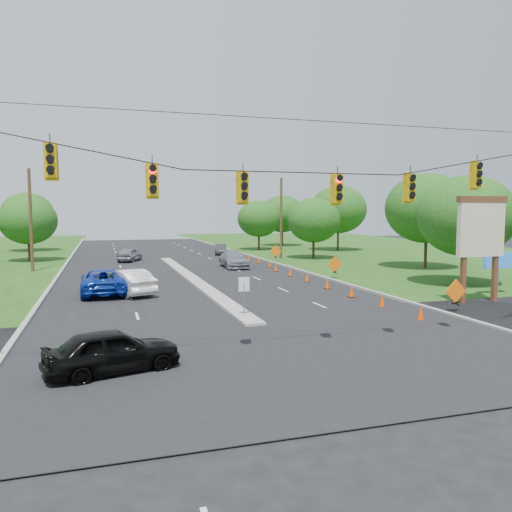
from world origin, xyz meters
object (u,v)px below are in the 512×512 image
object	(u,v)px
white_sedan	(128,282)
pylon_sign	(483,234)
blue_pickup	(103,281)
black_sedan	(113,351)

from	to	relation	value
white_sedan	pylon_sign	bearing A→B (deg)	133.95
white_sedan	blue_pickup	xyz separation A→B (m)	(-1.50, 0.66, 0.01)
black_sedan	blue_pickup	world-z (taller)	blue_pickup
pylon_sign	white_sedan	size ratio (longest dim) A/B	1.25
blue_pickup	white_sedan	bearing A→B (deg)	155.19
blue_pickup	pylon_sign	bearing A→B (deg)	154.38
black_sedan	pylon_sign	bearing A→B (deg)	-86.21
black_sedan	blue_pickup	xyz separation A→B (m)	(-0.23, 16.53, 0.09)
black_sedan	white_sedan	bearing A→B (deg)	-19.43
pylon_sign	white_sedan	world-z (taller)	pylon_sign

